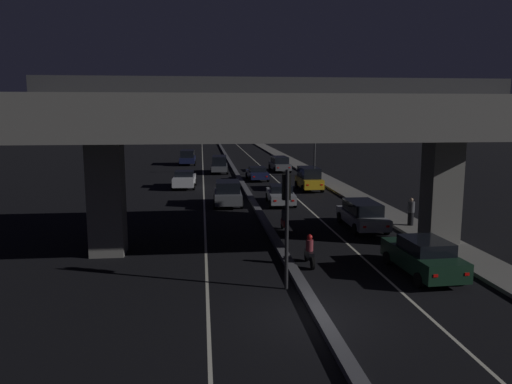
# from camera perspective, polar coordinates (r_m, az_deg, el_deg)

# --- Properties ---
(ground_plane) EXTENTS (200.00, 200.00, 0.00)m
(ground_plane) POSITION_cam_1_polar(r_m,az_deg,el_deg) (16.97, 7.16, -13.95)
(ground_plane) COLOR black
(lane_line_left_inner) EXTENTS (0.12, 126.00, 0.00)m
(lane_line_left_inner) POSITION_cam_1_polar(r_m,az_deg,el_deg) (50.61, -6.04, 1.51)
(lane_line_left_inner) COLOR beige
(lane_line_left_inner) RESTS_ON ground_plane
(lane_line_right_inner) EXTENTS (0.12, 126.00, 0.00)m
(lane_line_right_inner) POSITION_cam_1_polar(r_m,az_deg,el_deg) (51.14, 2.05, 1.63)
(lane_line_right_inner) COLOR beige
(lane_line_right_inner) RESTS_ON ground_plane
(median_divider) EXTENTS (0.44, 126.00, 0.20)m
(median_divider) POSITION_cam_1_polar(r_m,az_deg,el_deg) (50.74, -1.98, 1.69)
(median_divider) COLOR #4C4C51
(median_divider) RESTS_ON ground_plane
(sidewalk_right) EXTENTS (2.10, 126.00, 0.16)m
(sidewalk_right) POSITION_cam_1_polar(r_m,az_deg,el_deg) (45.30, 9.27, 0.66)
(sidewalk_right) COLOR slate
(sidewalk_right) RESTS_ON ground_plane
(elevated_overpass) EXTENTS (22.61, 9.27, 8.24)m
(elevated_overpass) POSITION_cam_1_polar(r_m,az_deg,el_deg) (23.77, 2.81, 8.07)
(elevated_overpass) COLOR slate
(elevated_overpass) RESTS_ON ground_plane
(traffic_light_left_of_median) EXTENTS (0.30, 0.49, 4.56)m
(traffic_light_left_of_median) POSITION_cam_1_polar(r_m,az_deg,el_deg) (18.56, 3.50, -1.82)
(traffic_light_left_of_median) COLOR black
(traffic_light_left_of_median) RESTS_ON ground_plane
(street_lamp) EXTENTS (1.98, 0.32, 7.87)m
(street_lamp) POSITION_cam_1_polar(r_m,az_deg,el_deg) (51.99, 6.47, 6.83)
(street_lamp) COLOR #2D2D30
(street_lamp) RESTS_ON ground_plane
(car_dark_green_lead) EXTENTS (2.08, 4.55, 1.54)m
(car_dark_green_lead) POSITION_cam_1_polar(r_m,az_deg,el_deg) (21.74, 18.56, -6.97)
(car_dark_green_lead) COLOR black
(car_dark_green_lead) RESTS_ON ground_plane
(car_silver_second) EXTENTS (1.99, 4.83, 1.59)m
(car_silver_second) POSITION_cam_1_polar(r_m,az_deg,el_deg) (29.29, 12.05, -2.51)
(car_silver_second) COLOR gray
(car_silver_second) RESTS_ON ground_plane
(car_silver_third) EXTENTS (2.09, 4.58, 1.43)m
(car_silver_third) POSITION_cam_1_polar(r_m,az_deg,el_deg) (36.32, 2.83, -0.29)
(car_silver_third) COLOR gray
(car_silver_third) RESTS_ON ground_plane
(car_taxi_yellow_fourth) EXTENTS (1.90, 4.01, 1.99)m
(car_taxi_yellow_fourth) POSITION_cam_1_polar(r_m,az_deg,el_deg) (42.97, 6.08, 1.57)
(car_taxi_yellow_fourth) COLOR gold
(car_taxi_yellow_fourth) RESTS_ON ground_plane
(car_dark_blue_fifth) EXTENTS (2.04, 4.37, 1.34)m
(car_dark_blue_fifth) POSITION_cam_1_polar(r_m,az_deg,el_deg) (49.25, 0.13, 2.15)
(car_dark_blue_fifth) COLOR #141938
(car_dark_blue_fifth) RESTS_ON ground_plane
(car_grey_sixth) EXTENTS (2.09, 4.78, 1.70)m
(car_grey_sixth) POSITION_cam_1_polar(r_m,az_deg,el_deg) (56.64, 2.73, 3.25)
(car_grey_sixth) COLOR #515459
(car_grey_sixth) RESTS_ON ground_plane
(car_grey_lead_oncoming) EXTENTS (2.14, 4.10, 1.77)m
(car_grey_lead_oncoming) POSITION_cam_1_polar(r_m,az_deg,el_deg) (35.81, -3.24, -0.13)
(car_grey_lead_oncoming) COLOR #515459
(car_grey_lead_oncoming) RESTS_ON ground_plane
(car_white_second_oncoming) EXTENTS (2.11, 4.31, 1.51)m
(car_white_second_oncoming) POSITION_cam_1_polar(r_m,az_deg,el_deg) (44.69, -8.18, 1.45)
(car_white_second_oncoming) COLOR silver
(car_white_second_oncoming) RESTS_ON ground_plane
(car_grey_third_oncoming) EXTENTS (2.03, 4.68, 1.90)m
(car_grey_third_oncoming) POSITION_cam_1_polar(r_m,az_deg,el_deg) (55.25, -4.20, 3.22)
(car_grey_third_oncoming) COLOR #515459
(car_grey_third_oncoming) RESTS_ON ground_plane
(car_dark_blue_fourth_oncoming) EXTENTS (2.13, 4.47, 1.88)m
(car_dark_blue_fourth_oncoming) POSITION_cam_1_polar(r_m,az_deg,el_deg) (64.52, -7.82, 3.99)
(car_dark_blue_fourth_oncoming) COLOR #141938
(car_dark_blue_fourth_oncoming) RESTS_ON ground_plane
(motorcycle_black_filtering_near) EXTENTS (0.32, 1.75, 1.39)m
(motorcycle_black_filtering_near) POSITION_cam_1_polar(r_m,az_deg,el_deg) (22.02, 6.13, -6.85)
(motorcycle_black_filtering_near) COLOR black
(motorcycle_black_filtering_near) RESTS_ON ground_plane
(motorcycle_red_filtering_mid) EXTENTS (0.32, 1.96, 1.50)m
(motorcycle_red_filtering_mid) POSITION_cam_1_polar(r_m,az_deg,el_deg) (27.95, 3.26, -3.31)
(motorcycle_red_filtering_mid) COLOR black
(motorcycle_red_filtering_mid) RESTS_ON ground_plane
(pedestrian_on_sidewalk) EXTENTS (0.39, 0.39, 1.60)m
(pedestrian_on_sidewalk) POSITION_cam_1_polar(r_m,az_deg,el_deg) (30.13, 17.29, -2.18)
(pedestrian_on_sidewalk) COLOR black
(pedestrian_on_sidewalk) RESTS_ON sidewalk_right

